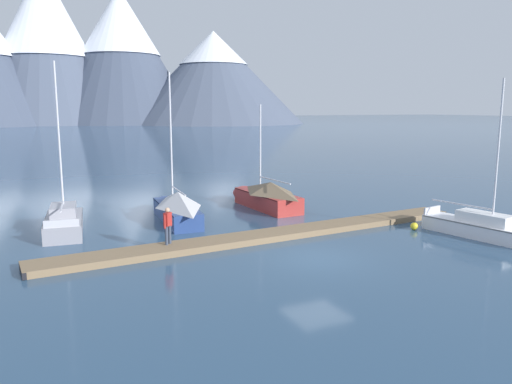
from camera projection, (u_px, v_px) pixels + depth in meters
name	position (u px, v px, depth m)	size (l,w,h in m)	color
ground_plane	(317.00, 259.00, 21.22)	(700.00, 700.00, 0.00)	#2D4C6B
mountain_shoulder_ridge	(45.00, 39.00, 193.75)	(56.96, 56.96, 61.09)	#4C566B
mountain_east_summit	(121.00, 53.00, 202.25)	(61.84, 61.84, 53.85)	#424C60
mountain_rear_spur	(214.00, 76.00, 203.78)	(73.73, 73.73, 37.14)	#4C566B
dock	(273.00, 235.00, 24.75)	(22.97, 2.97, 0.30)	#846B4C
sailboat_nearest_berth	(64.00, 221.00, 25.88)	(2.37, 5.87, 8.68)	#93939E
sailboat_second_berth	(176.00, 206.00, 28.37)	(2.19, 7.21, 8.35)	navy
sailboat_mid_dock_port	(265.00, 195.00, 32.09)	(2.33, 7.07, 6.60)	#B2332D
sailboat_mid_dock_starboard	(490.00, 229.00, 24.38)	(2.66, 7.00, 7.77)	white
person_on_dock	(168.00, 223.00, 22.30)	(0.46, 0.42, 1.69)	#384256
mooring_buoy_channel_marker	(414.00, 226.00, 26.29)	(0.40, 0.40, 0.48)	yellow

